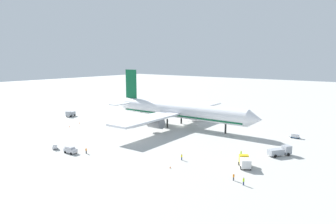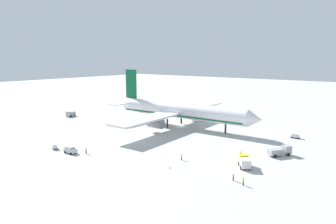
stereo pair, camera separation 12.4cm
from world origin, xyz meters
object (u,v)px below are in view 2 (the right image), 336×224
service_truck_0 (280,151)px  ground_worker_2 (181,157)px  airliner (178,111)px  baggage_cart_1 (295,136)px  baggage_cart_0 (184,107)px  ground_worker_4 (243,181)px  service_truck_2 (71,114)px  ground_worker_3 (233,177)px  traffic_cone_2 (170,167)px  service_van (70,150)px  ground_worker_1 (241,154)px  service_truck_1 (245,162)px  ground_worker_0 (86,151)px  traffic_cone_1 (69,126)px  baggage_cart_2 (55,146)px  traffic_cone_0 (80,123)px

service_truck_0 → ground_worker_2: bearing=-134.7°
airliner → baggage_cart_1: size_ratio=18.75×
airliner → service_truck_0: (45.60, -13.32, -5.07)m
baggage_cart_0 → ground_worker_4: ground_worker_4 is taller
service_truck_0 → service_truck_2: (-98.56, -0.45, -0.00)m
ground_worker_3 → traffic_cone_2: 16.39m
ground_worker_2 → ground_worker_3: size_ratio=1.04×
service_van → traffic_cone_2: size_ratio=7.64×
service_truck_2 → ground_worker_4: size_ratio=2.86×
ground_worker_1 → ground_worker_3: (5.96, -17.16, -0.07)m
service_van → ground_worker_3: 48.00m
ground_worker_1 → ground_worker_4: bearing=-64.1°
service_truck_1 → baggage_cart_1: service_truck_1 is taller
ground_worker_0 → airliner: bearing=90.1°
airliner → service_truck_1: size_ratio=12.66×
airliner → traffic_cone_1: airliner is taller
service_truck_0 → ground_worker_3: bearing=-95.8°
ground_worker_0 → ground_worker_1: (37.03, 24.83, 0.06)m
baggage_cart_2 → airliner: bearing=76.9°
baggage_cart_0 → baggage_cart_1: baggage_cart_1 is taller
ground_worker_0 → traffic_cone_2: (26.79, 5.21, -0.56)m
baggage_cart_1 → traffic_cone_2: baggage_cart_1 is taller
baggage_cart_2 → traffic_cone_0: bearing=132.0°
airliner → traffic_cone_2: 49.01m
service_truck_2 → ground_worker_0: 61.93m
ground_worker_4 → traffic_cone_2: (-19.07, -1.39, -0.62)m
ground_worker_3 → traffic_cone_0: ground_worker_3 is taller
baggage_cart_0 → traffic_cone_1: bearing=-98.0°
service_van → baggage_cart_2: bearing=-177.4°
service_truck_0 → baggage_cart_0: bearing=142.9°
traffic_cone_1 → traffic_cone_2: (60.36, -12.49, 0.00)m
ground_worker_0 → service_truck_0: bearing=35.5°
service_truck_0 → service_truck_2: 98.56m
ground_worker_3 → traffic_cone_1: bearing=172.5°
ground_worker_2 → traffic_cone_2: ground_worker_2 is taller
ground_worker_0 → ground_worker_3: size_ratio=1.01×
ground_worker_3 → ground_worker_2: bearing=165.7°
ground_worker_0 → ground_worker_4: 46.34m
service_truck_2 → ground_worker_2: service_truck_2 is taller
baggage_cart_1 → ground_worker_3: bearing=-90.5°
airliner → service_truck_0: airliner is taller
ground_worker_3 → ground_worker_4: bearing=-20.5°
service_truck_0 → service_truck_1: service_truck_0 is taller
ground_worker_4 → traffic_cone_0: bearing=167.6°
baggage_cart_0 → ground_worker_0: ground_worker_0 is taller
service_truck_2 → traffic_cone_2: (79.83, -26.75, -1.09)m
ground_worker_2 → traffic_cone_2: size_ratio=3.10×
ground_worker_3 → ground_worker_4: size_ratio=0.93×
airliner → service_truck_1: bearing=-34.4°
service_truck_1 → airliner: bearing=145.6°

